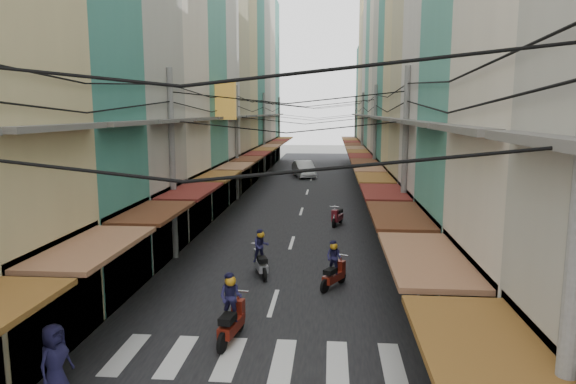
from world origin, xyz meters
The scene contains 15 objects.
ground centered at (0.00, 0.00, 0.00)m, with size 160.00×160.00×0.00m, color slate.
road centered at (0.00, 20.00, 0.01)m, with size 10.00×80.00×0.02m, color black.
sidewalk_left centered at (-6.50, 20.00, 0.03)m, with size 3.00×80.00×0.06m, color slate.
sidewalk_right centered at (6.50, 20.00, 0.03)m, with size 3.00×80.00×0.06m, color slate.
crosswalk centered at (0.00, -6.00, 0.03)m, with size 7.55×2.40×0.01m.
building_row_left centered at (-7.92, 16.56, 9.78)m, with size 7.80×67.67×23.70m.
building_row_right centered at (7.92, 16.45, 9.41)m, with size 7.80×68.98×22.59m.
utility_poles centered at (0.00, 15.01, 6.59)m, with size 10.20×66.13×8.20m.
white_car centered at (-0.79, 31.56, 0.00)m, with size 5.55×2.18×1.96m, color silver.
bicycle centered at (7.18, -2.60, 0.00)m, with size 0.59×1.57×1.08m, color black.
moving_scooters centered at (0.30, 0.01, 0.57)m, with size 3.59×17.11×1.98m.
parked_scooters centered at (2.90, -3.04, 0.47)m, with size 12.36×12.20×1.00m.
pedestrians centered at (-4.74, 0.02, 1.05)m, with size 13.15×16.93×2.23m.
market_umbrella centered at (6.82, -6.20, 2.39)m, with size 2.57×2.57×2.71m.
traffic_sign centered at (4.78, -1.91, 2.18)m, with size 0.10×0.66×2.99m.
Camera 1 is at (1.88, -18.36, 6.39)m, focal length 32.00 mm.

